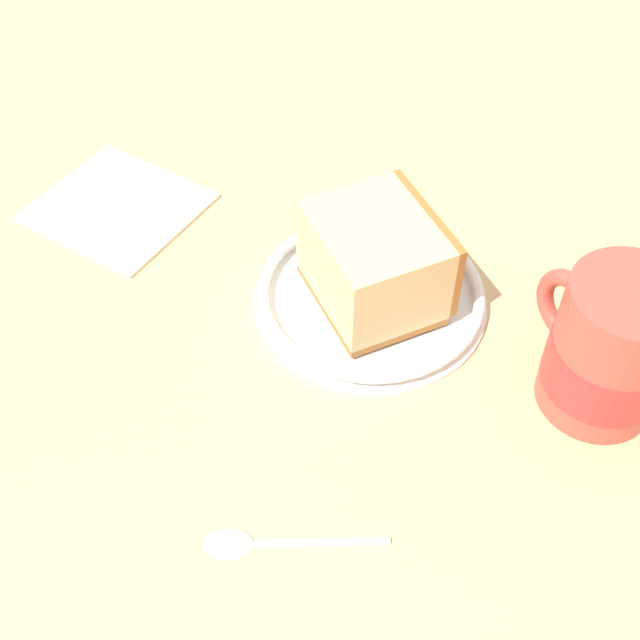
% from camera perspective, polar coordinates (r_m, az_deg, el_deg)
% --- Properties ---
extents(ground_plane, '(1.21, 1.21, 0.04)m').
position_cam_1_polar(ground_plane, '(0.60, -0.00, -3.63)').
color(ground_plane, tan).
extents(small_plate, '(0.17, 0.17, 0.02)m').
position_cam_1_polar(small_plate, '(0.62, 3.49, 1.72)').
color(small_plate, white).
rests_on(small_plate, ground_plane).
extents(cake_slice, '(0.13, 0.12, 0.07)m').
position_cam_1_polar(cake_slice, '(0.59, 3.88, 4.07)').
color(cake_slice, '#9E662D').
rests_on(cake_slice, small_plate).
extents(tea_mug, '(0.09, 0.09, 0.10)m').
position_cam_1_polar(tea_mug, '(0.56, 19.40, -1.92)').
color(tea_mug, '#BF4C3F').
rests_on(tea_mug, ground_plane).
extents(teaspoon, '(0.04, 0.11, 0.01)m').
position_cam_1_polar(teaspoon, '(0.51, -4.41, -14.99)').
color(teaspoon, silver).
rests_on(teaspoon, ground_plane).
extents(folded_napkin, '(0.15, 0.16, 0.01)m').
position_cam_1_polar(folded_napkin, '(0.72, -13.82, 7.70)').
color(folded_napkin, beige).
rests_on(folded_napkin, ground_plane).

